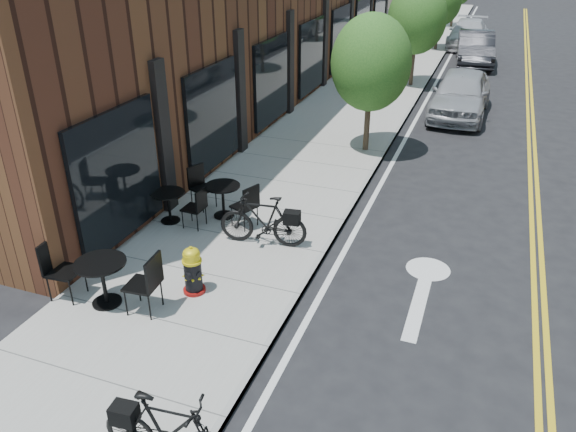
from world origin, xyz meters
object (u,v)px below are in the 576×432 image
at_px(bistro_set_c, 223,196).
at_px(parked_car_c, 468,34).
at_px(parked_car_a, 461,93).
at_px(parked_car_b, 475,48).
at_px(bicycle_left, 263,220).
at_px(bistro_set_a, 103,276).
at_px(fire_hydrant, 193,271).
at_px(bistro_set_b, 169,202).
at_px(bicycle_right, 169,431).

bearing_deg(bistro_set_c, parked_car_c, 103.05).
bearing_deg(parked_car_a, parked_car_b, 91.84).
xyz_separation_m(bicycle_left, parked_car_c, (2.16, 23.90, 0.04)).
distance_m(bistro_set_a, parked_car_a, 14.42).
bearing_deg(bicycle_left, parked_car_a, 157.32).
xyz_separation_m(fire_hydrant, bistro_set_c, (-0.80, 2.82, 0.06)).
distance_m(bicycle_left, bistro_set_b, 2.32).
height_order(bicycle_right, parked_car_b, parked_car_b).
relative_size(fire_hydrant, bistro_set_b, 0.54).
relative_size(parked_car_b, parked_car_c, 0.95).
bearing_deg(bicycle_right, fire_hydrant, 19.57).
xyz_separation_m(bistro_set_c, parked_car_a, (4.20, 9.99, 0.16)).
relative_size(fire_hydrant, parked_car_a, 0.20).
relative_size(bistro_set_c, parked_car_a, 0.41).
bearing_deg(bistro_set_b, bicycle_left, -3.05).
distance_m(bicycle_right, bistro_set_a, 3.67).
bearing_deg(bicycle_left, bicycle_right, 2.98).
xyz_separation_m(bistro_set_b, bistro_set_c, (1.00, 0.63, 0.04)).
xyz_separation_m(bistro_set_b, parked_car_a, (5.20, 10.62, 0.20)).
bearing_deg(fire_hydrant, bicycle_left, 94.55).
height_order(bicycle_right, parked_car_a, parked_car_a).
xyz_separation_m(bistro_set_a, parked_car_c, (3.91, 26.72, 0.04)).
distance_m(bicycle_right, parked_car_b, 24.83).
bearing_deg(bistro_set_c, bistro_set_b, -126.18).
bearing_deg(bicycle_left, parked_car_b, 164.08).
bearing_deg(bistro_set_a, bistro_set_b, 95.69).
height_order(bicycle_right, bistro_set_a, bistro_set_a).
distance_m(bistro_set_c, parked_car_a, 10.84).
relative_size(bistro_set_a, parked_car_b, 0.44).
bearing_deg(bistro_set_b, parked_car_a, 66.01).
relative_size(bicycle_right, parked_car_c, 0.36).
bearing_deg(bicycle_right, parked_car_c, -7.36).
height_order(fire_hydrant, bicycle_left, bicycle_left).
relative_size(bistro_set_c, parked_car_c, 0.38).
distance_m(fire_hydrant, bistro_set_b, 2.84).
distance_m(bistro_set_c, parked_car_b, 19.12).
bearing_deg(fire_hydrant, parked_car_a, 94.01).
distance_m(bicycle_left, bistro_set_c, 1.55).
height_order(fire_hydrant, parked_car_c, parked_car_c).
distance_m(bicycle_right, bistro_set_c, 6.52).
height_order(bistro_set_c, parked_car_a, parked_car_a).
xyz_separation_m(bistro_set_b, parked_car_c, (4.46, 23.70, 0.13)).
height_order(bistro_set_c, parked_car_b, parked_car_b).
bearing_deg(bistro_set_b, fire_hydrant, -48.56).
bearing_deg(bistro_set_a, fire_hydrant, 29.16).
bearing_deg(parked_car_a, fire_hydrant, -103.58).
bearing_deg(parked_car_b, parked_car_a, -95.02).
bearing_deg(parked_car_c, bistro_set_a, -98.25).
bearing_deg(bistro_set_a, parked_car_b, 73.85).
bearing_deg(bistro_set_c, bicycle_left, -11.09).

